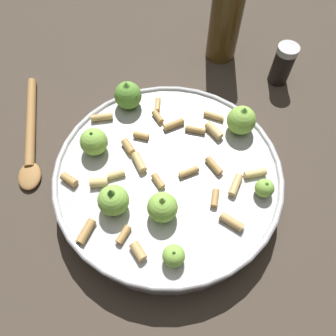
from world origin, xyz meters
The scene contains 5 objects.
ground_plane centered at (0.00, 0.00, 0.00)m, with size 2.40×2.40×0.00m, color #42382D.
cooking_pan centered at (0.00, 0.00, 0.03)m, with size 0.34×0.34×0.10m.
pepper_shaker centered at (-0.26, 0.19, 0.04)m, with size 0.04×0.04×0.08m.
olive_oil_bottle centered at (-0.32, 0.07, 0.09)m, with size 0.06×0.06×0.23m.
wooden_spoon centered at (-0.07, -0.25, 0.01)m, with size 0.23×0.09×0.02m.
Camera 1 is at (0.24, 0.03, 0.47)m, focal length 35.37 mm.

